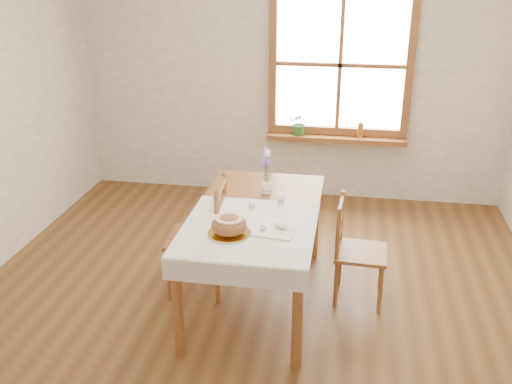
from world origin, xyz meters
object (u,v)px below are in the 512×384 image
dining_table (256,221)px  chair_left (197,236)px  chair_right (361,251)px  flower_vase (267,188)px  bread_plate (229,234)px

dining_table → chair_left: 0.52m
chair_left → chair_right: size_ratio=1.14×
dining_table → flower_vase: size_ratio=18.26×
dining_table → chair_right: bearing=10.8°
dining_table → chair_right: size_ratio=1.95×
dining_table → bread_plate: size_ratio=5.73×
dining_table → chair_right: 0.84m
chair_left → chair_right: (1.26, 0.08, -0.06)m
dining_table → chair_right: chair_right is taller
dining_table → bread_plate: (-0.11, -0.43, 0.10)m
dining_table → chair_left: bearing=172.2°
chair_left → flower_vase: bearing=114.6°
bread_plate → flower_vase: flower_vase is taller
dining_table → flower_vase: flower_vase is taller
dining_table → chair_left: chair_left is taller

